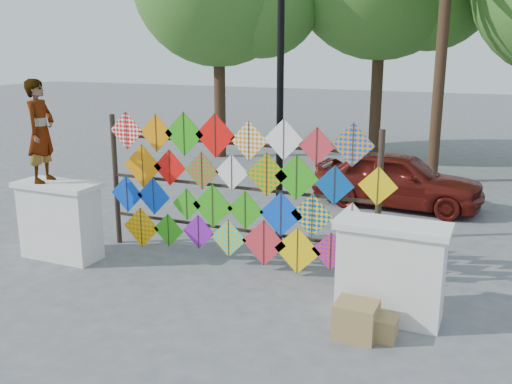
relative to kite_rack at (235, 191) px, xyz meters
The scene contains 9 objects.
ground 1.42m from the kite_rack, 94.68° to the right, with size 80.00×80.00×0.00m, color gray.
parapet_left 2.97m from the kite_rack, 161.44° to the right, with size 1.40×0.65×1.28m.
parapet_right 2.86m from the kite_rack, 19.34° to the right, with size 1.40×0.65×1.28m.
kite_rack is the anchor object (origin of this frame).
vendor_woman 3.26m from the kite_rack, 162.82° to the right, with size 0.60×0.39×1.65m, color #99999E.
sedan 4.89m from the kite_rack, 69.00° to the left, with size 1.45×3.61×1.23m, color #58140F.
lamppost 1.96m from the kite_rack, 79.31° to the left, with size 0.28×0.28×4.46m.
cardboard_box_near 3.03m from the kite_rack, 33.73° to the right, with size 0.49×0.44×0.44m, color #A68D50.
cardboard_box_far 3.27m from the kite_rack, 29.52° to the right, with size 0.34×0.31×0.29m, color #A68D50.
Camera 1 is at (3.88, -7.08, 3.39)m, focal length 40.00 mm.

